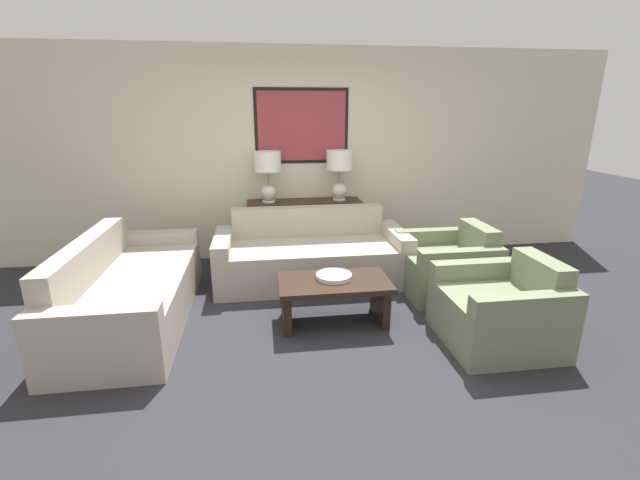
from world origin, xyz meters
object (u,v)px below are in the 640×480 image
(console_table, at_px, (305,231))
(armchair_near_back_wall, at_px, (447,267))
(armchair_near_camera, at_px, (500,311))
(coffee_table, at_px, (334,292))
(table_lamp_left, at_px, (268,168))
(table_lamp_right, at_px, (340,167))
(couch_by_back_wall, at_px, (311,257))
(decorative_bowl, at_px, (334,276))
(couch_by_side, at_px, (130,292))

(console_table, distance_m, armchair_near_back_wall, 1.87)
(armchair_near_back_wall, relative_size, armchair_near_camera, 1.00)
(coffee_table, bearing_deg, table_lamp_left, 106.84)
(table_lamp_left, relative_size, table_lamp_right, 1.00)
(console_table, height_order, couch_by_back_wall, couch_by_back_wall)
(couch_by_back_wall, bearing_deg, decorative_bowl, -84.98)
(console_table, relative_size, couch_by_side, 0.67)
(table_lamp_left, bearing_deg, table_lamp_right, 0.00)
(table_lamp_left, xyz_separation_m, couch_by_back_wall, (0.45, -0.70, -0.93))
(console_table, xyz_separation_m, decorative_bowl, (0.09, -1.70, 0.05))
(console_table, xyz_separation_m, couch_by_side, (-1.78, -1.44, -0.12))
(coffee_table, bearing_deg, decorative_bowl, 81.80)
(table_lamp_left, relative_size, decorative_bowl, 1.89)
(table_lamp_right, relative_size, couch_by_back_wall, 0.29)
(table_lamp_left, height_order, couch_by_back_wall, table_lamp_left)
(table_lamp_right, xyz_separation_m, decorative_bowl, (-0.36, -1.70, -0.77))
(console_table, relative_size, armchair_near_back_wall, 1.63)
(console_table, height_order, couch_by_side, couch_by_side)
(couch_by_side, relative_size, armchair_near_back_wall, 2.43)
(table_lamp_right, height_order, armchair_near_back_wall, table_lamp_right)
(table_lamp_right, distance_m, decorative_bowl, 1.90)
(console_table, distance_m, coffee_table, 1.75)
(armchair_near_back_wall, bearing_deg, couch_by_back_wall, 159.70)
(table_lamp_right, bearing_deg, console_table, 180.00)
(table_lamp_left, distance_m, decorative_bowl, 1.94)
(console_table, distance_m, table_lamp_right, 0.93)
(couch_by_back_wall, bearing_deg, table_lamp_left, 122.78)
(couch_by_side, distance_m, armchair_near_back_wall, 3.21)
(decorative_bowl, bearing_deg, couch_by_back_wall, 95.02)
(console_table, relative_size, armchair_near_camera, 1.63)
(coffee_table, bearing_deg, couch_by_side, 170.69)
(table_lamp_left, xyz_separation_m, armchair_near_back_wall, (1.86, -1.22, -0.93))
(couch_by_back_wall, bearing_deg, armchair_near_camera, -48.30)
(table_lamp_right, bearing_deg, armchair_near_camera, -67.07)
(coffee_table, bearing_deg, couch_by_back_wall, 94.44)
(decorative_bowl, relative_size, armchair_near_camera, 0.38)
(table_lamp_right, relative_size, couch_by_side, 0.29)
(couch_by_back_wall, relative_size, couch_by_side, 1.00)
(couch_by_back_wall, bearing_deg, console_table, 90.00)
(couch_by_back_wall, bearing_deg, armchair_near_back_wall, -20.30)
(table_lamp_right, relative_size, coffee_table, 0.62)
(table_lamp_left, xyz_separation_m, couch_by_side, (-1.34, -1.44, -0.93))
(console_table, bearing_deg, table_lamp_left, 180.00)
(coffee_table, bearing_deg, table_lamp_right, 78.19)
(table_lamp_left, height_order, armchair_near_back_wall, table_lamp_left)
(table_lamp_left, distance_m, table_lamp_right, 0.90)
(coffee_table, xyz_separation_m, armchair_near_camera, (1.33, -0.53, -0.02))
(couch_by_side, relative_size, armchair_near_camera, 2.43)
(decorative_bowl, xyz_separation_m, armchair_near_back_wall, (1.32, 0.49, -0.16))
(armchair_near_camera, bearing_deg, table_lamp_right, 112.93)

